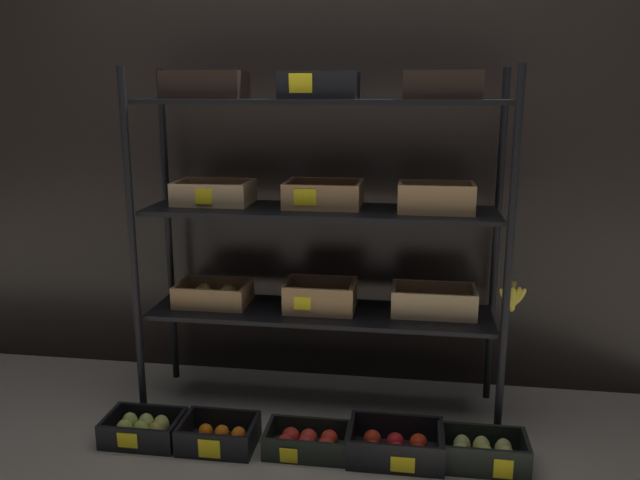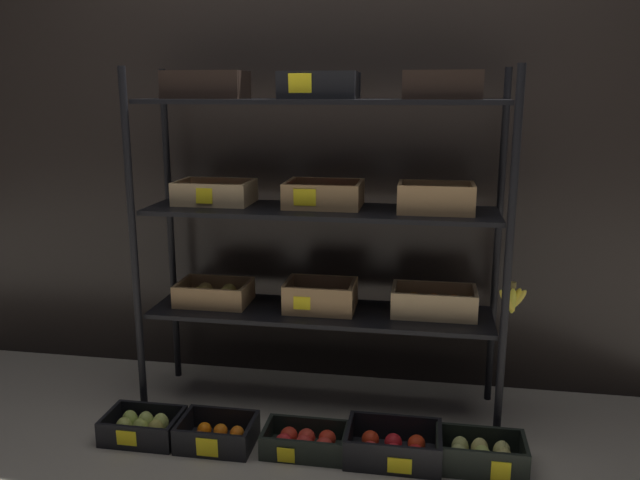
% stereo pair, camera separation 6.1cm
% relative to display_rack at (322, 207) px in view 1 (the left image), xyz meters
% --- Properties ---
extents(ground_plane, '(10.00, 10.00, 0.00)m').
position_rel_display_rack_xyz_m(ground_plane, '(-0.01, -0.01, -0.94)').
color(ground_plane, gray).
extents(storefront_wall, '(3.96, 0.12, 2.41)m').
position_rel_display_rack_xyz_m(storefront_wall, '(-0.01, 0.39, 0.27)').
color(storefront_wall, black).
rests_on(storefront_wall, ground_plane).
extents(display_rack, '(1.68, 0.44, 1.53)m').
position_rel_display_rack_xyz_m(display_rack, '(0.00, 0.00, 0.00)').
color(display_rack, black).
rests_on(display_rack, ground_plane).
extents(crate_ground_pear, '(0.32, 0.22, 0.11)m').
position_rel_display_rack_xyz_m(crate_ground_pear, '(-0.70, -0.42, -0.89)').
color(crate_ground_pear, black).
rests_on(crate_ground_pear, ground_plane).
extents(crate_ground_tangerine, '(0.31, 0.23, 0.11)m').
position_rel_display_rack_xyz_m(crate_ground_tangerine, '(-0.37, -0.41, -0.90)').
color(crate_ground_tangerine, black).
rests_on(crate_ground_tangerine, ground_plane).
extents(crate_ground_apple_red, '(0.34, 0.21, 0.10)m').
position_rel_display_rack_xyz_m(crate_ground_apple_red, '(-0.00, -0.40, -0.90)').
color(crate_ground_apple_red, black).
rests_on(crate_ground_apple_red, ground_plane).
extents(crate_ground_right_apple_red, '(0.38, 0.26, 0.12)m').
position_rel_display_rack_xyz_m(crate_ground_right_apple_red, '(0.35, -0.39, -0.89)').
color(crate_ground_right_apple_red, black).
rests_on(crate_ground_right_apple_red, ground_plane).
extents(crate_ground_rightmost_pear, '(0.35, 0.21, 0.12)m').
position_rel_display_rack_xyz_m(crate_ground_rightmost_pear, '(0.69, -0.39, -0.89)').
color(crate_ground_rightmost_pear, black).
rests_on(crate_ground_rightmost_pear, ground_plane).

